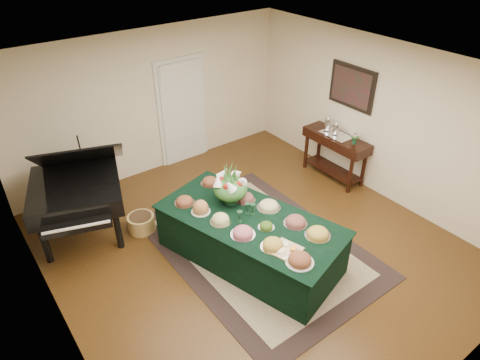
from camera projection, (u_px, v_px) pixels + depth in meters
ground at (252, 246)px, 6.56m from camera, size 6.00×6.00×0.00m
area_rug at (258, 247)px, 6.54m from camera, size 2.51×3.52×0.01m
kitchen_doorway at (183, 112)px, 8.32m from camera, size 1.05×0.07×2.10m
buffet_table at (250, 239)px, 6.14m from camera, size 1.93×2.88×0.73m
food_platters at (251, 217)px, 5.90m from camera, size 1.36×2.45×0.15m
cutting_board at (285, 248)px, 5.38m from camera, size 0.43×0.43×0.10m
green_goblets at (247, 211)px, 5.94m from camera, size 0.32×0.16×0.18m
floral_centerpiece at (230, 185)px, 6.12m from camera, size 0.52×0.52×0.52m
grand_piano at (76, 190)px, 6.42m from camera, size 1.78×1.87×1.64m
wicker_basket at (141, 223)px, 6.82m from camera, size 0.43×0.43×0.27m
mahogany_sideboard at (336, 145)px, 7.91m from camera, size 0.45×1.32×0.87m
tea_service at (333, 127)px, 7.83m from camera, size 0.34×0.58×0.30m
pink_bouquet at (355, 137)px, 7.47m from camera, size 0.17×0.17×0.21m
wall_painting at (352, 87)px, 7.45m from camera, size 0.05×0.95×0.75m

